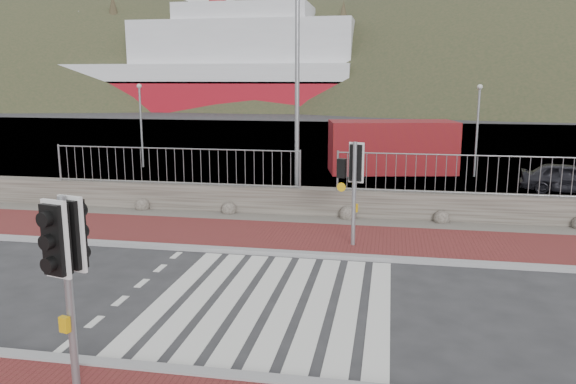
% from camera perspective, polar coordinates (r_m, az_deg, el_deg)
% --- Properties ---
extents(ground, '(220.00, 220.00, 0.00)m').
position_cam_1_polar(ground, '(11.37, -1.60, -11.11)').
color(ground, '#28282B').
rests_on(ground, ground).
extents(sidewalk_far, '(40.00, 3.00, 0.08)m').
position_cam_1_polar(sidewalk_far, '(15.54, 1.83, -4.70)').
color(sidewalk_far, maroon).
rests_on(sidewalk_far, ground).
extents(kerb_near, '(40.00, 0.25, 0.12)m').
position_cam_1_polar(kerb_near, '(8.73, -5.89, -18.20)').
color(kerb_near, gray).
rests_on(kerb_near, ground).
extents(kerb_far, '(40.00, 0.25, 0.12)m').
position_cam_1_polar(kerb_far, '(14.12, 0.93, -6.33)').
color(kerb_far, gray).
rests_on(kerb_far, ground).
extents(zebra_crossing, '(4.62, 5.60, 0.01)m').
position_cam_1_polar(zebra_crossing, '(11.37, -1.60, -11.08)').
color(zebra_crossing, silver).
rests_on(zebra_crossing, ground).
extents(gravel_strip, '(40.00, 1.50, 0.06)m').
position_cam_1_polar(gravel_strip, '(17.46, 2.81, -2.93)').
color(gravel_strip, '#59544C').
rests_on(gravel_strip, ground).
extents(stone_wall, '(40.00, 0.60, 0.90)m').
position_cam_1_polar(stone_wall, '(18.13, 3.16, -1.03)').
color(stone_wall, '#47413A').
rests_on(stone_wall, ground).
extents(railing, '(18.07, 0.07, 1.22)m').
position_cam_1_polar(railing, '(17.74, 3.14, 3.19)').
color(railing, gray).
rests_on(railing, stone_wall).
extents(quay, '(120.00, 40.00, 0.50)m').
position_cam_1_polar(quay, '(38.48, 7.04, 4.85)').
color(quay, '#4C4C4F').
rests_on(quay, ground).
extents(water, '(220.00, 50.00, 0.05)m').
position_cam_1_polar(water, '(73.33, 8.69, 7.90)').
color(water, '#3F4C54').
rests_on(water, ground).
extents(ferry, '(50.00, 16.00, 20.00)m').
position_cam_1_polar(ferry, '(82.66, -8.80, 12.00)').
color(ferry, maroon).
rests_on(ferry, ground).
extents(hills_backdrop, '(254.00, 90.00, 100.00)m').
position_cam_1_polar(hills_backdrop, '(102.03, 12.55, -4.43)').
color(hills_backdrop, '#2B331E').
rests_on(hills_backdrop, ground).
extents(traffic_signal_near, '(0.45, 0.33, 2.84)m').
position_cam_1_polar(traffic_signal_near, '(8.19, -21.63, -5.81)').
color(traffic_signal_near, gray).
rests_on(traffic_signal_near, ground).
extents(traffic_signal_far, '(0.69, 0.35, 2.79)m').
position_cam_1_polar(traffic_signal_far, '(14.48, 6.63, 2.05)').
color(traffic_signal_far, gray).
rests_on(traffic_signal_far, ground).
extents(streetlight, '(1.75, 0.78, 8.57)m').
position_cam_1_polar(streetlight, '(18.65, 1.40, 12.86)').
color(streetlight, gray).
rests_on(streetlight, ground).
extents(shipping_container, '(6.17, 3.53, 2.42)m').
position_cam_1_polar(shipping_container, '(26.97, 10.50, 4.54)').
color(shipping_container, maroon).
rests_on(shipping_container, ground).
extents(car_a, '(3.61, 1.95, 1.16)m').
position_cam_1_polar(car_a, '(24.28, 26.52, 1.28)').
color(car_a, black).
rests_on(car_a, ground).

